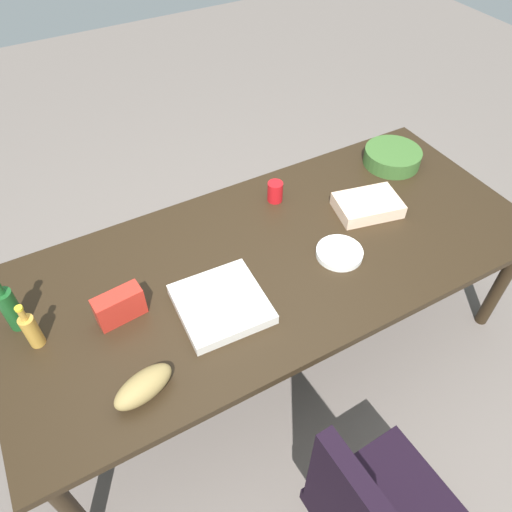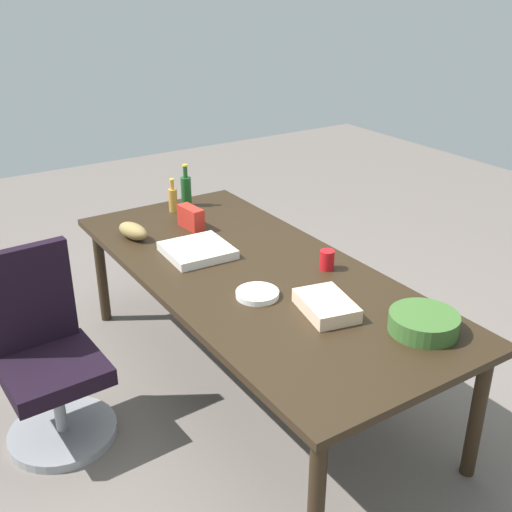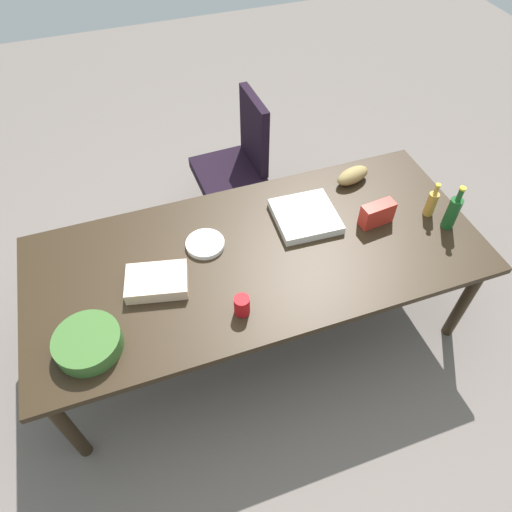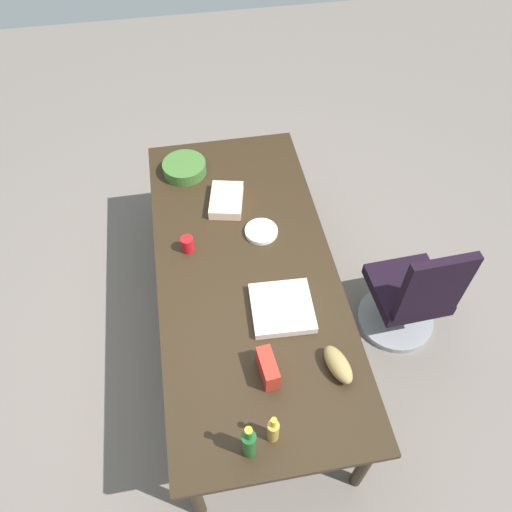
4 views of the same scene
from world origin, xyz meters
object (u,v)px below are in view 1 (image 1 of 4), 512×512
object	(u,v)px
wine_bottle	(10,308)
chip_bag_red	(119,306)
bread_loaf	(143,386)
salad_bowl	(392,157)
conference_table	(274,263)
paper_plate_stack	(339,253)
pizza_box	(221,304)
sheet_cake	(368,205)
red_solo_cup	(275,192)
dressing_bottle	(31,330)

from	to	relation	value
wine_bottle	chip_bag_red	xyz separation A→B (m)	(0.39, -0.16, -0.04)
bread_loaf	wine_bottle	distance (m)	0.65
bread_loaf	salad_bowl	size ratio (longest dim) A/B	0.75
chip_bag_red	wine_bottle	bearing A→B (deg)	157.07
conference_table	paper_plate_stack	bearing A→B (deg)	-29.38
pizza_box	paper_plate_stack	distance (m)	0.62
sheet_cake	red_solo_cup	distance (m)	0.48
pizza_box	salad_bowl	world-z (taller)	salad_bowl
conference_table	salad_bowl	bearing A→B (deg)	17.70
bread_loaf	conference_table	bearing A→B (deg)	25.99
conference_table	bread_loaf	xyz separation A→B (m)	(-0.78, -0.38, 0.11)
conference_table	bread_loaf	size ratio (longest dim) A/B	10.67
conference_table	salad_bowl	world-z (taller)	salad_bowl
wine_bottle	salad_bowl	size ratio (longest dim) A/B	0.93
dressing_bottle	red_solo_cup	distance (m)	1.32
pizza_box	red_solo_cup	distance (m)	0.76
chip_bag_red	red_solo_cup	bearing A→B (deg)	19.99
conference_table	bread_loaf	world-z (taller)	bread_loaf
dressing_bottle	paper_plate_stack	world-z (taller)	dressing_bottle
paper_plate_stack	salad_bowl	size ratio (longest dim) A/B	0.69
red_solo_cup	conference_table	bearing A→B (deg)	-120.46
bread_loaf	red_solo_cup	bearing A→B (deg)	36.47
chip_bag_red	salad_bowl	bearing A→B (deg)	10.09
conference_table	chip_bag_red	distance (m)	0.75
dressing_bottle	paper_plate_stack	bearing A→B (deg)	-7.94
wine_bottle	pizza_box	xyz separation A→B (m)	(0.77, -0.33, -0.09)
salad_bowl	red_solo_cup	bearing A→B (deg)	176.78
sheet_cake	dressing_bottle	size ratio (longest dim) A/B	1.39
bread_loaf	salad_bowl	distance (m)	1.86
paper_plate_stack	salad_bowl	xyz separation A→B (m)	(0.69, 0.45, 0.03)
chip_bag_red	bread_loaf	bearing A→B (deg)	-95.54
dressing_bottle	chip_bag_red	world-z (taller)	dressing_bottle
red_solo_cup	paper_plate_stack	world-z (taller)	red_solo_cup
bread_loaf	dressing_bottle	xyz separation A→B (m)	(-0.30, 0.42, 0.04)
wine_bottle	sheet_cake	world-z (taller)	wine_bottle
sheet_cake	red_solo_cup	xyz separation A→B (m)	(-0.37, 0.30, 0.02)
wine_bottle	dressing_bottle	xyz separation A→B (m)	(0.05, -0.13, -0.03)
conference_table	red_solo_cup	size ratio (longest dim) A/B	23.29
sheet_cake	salad_bowl	distance (m)	0.46
pizza_box	salad_bowl	distance (m)	1.39
paper_plate_stack	red_solo_cup	bearing A→B (deg)	96.91
wine_bottle	paper_plate_stack	bearing A→B (deg)	-12.73
sheet_cake	paper_plate_stack	size ratio (longest dim) A/B	1.45
red_solo_cup	dressing_bottle	bearing A→B (deg)	-166.52
chip_bag_red	salad_bowl	world-z (taller)	chip_bag_red
wine_bottle	red_solo_cup	bearing A→B (deg)	7.72
wine_bottle	salad_bowl	world-z (taller)	wine_bottle
pizza_box	chip_bag_red	world-z (taller)	chip_bag_red
conference_table	sheet_cake	size ratio (longest dim) A/B	8.01
bread_loaf	sheet_cake	distance (m)	1.42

